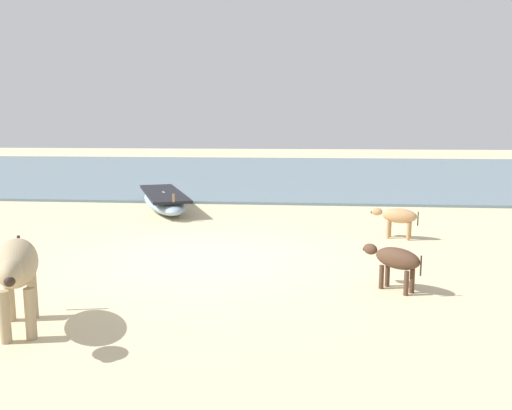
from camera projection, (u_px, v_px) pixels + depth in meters
ground at (204, 259)px, 8.96m from camera, size 80.00×80.00×0.00m
sea_water at (268, 172)px, 24.84m from camera, size 60.00×20.00×0.08m
fishing_boat_1 at (164, 200)px, 14.18m from camera, size 2.53×4.26×0.68m
cow_adult_dun at (16, 267)px, 5.73m from camera, size 1.01×1.53×1.05m
calf_near_dark at (395, 260)px, 7.22m from camera, size 0.82×0.77×0.62m
calf_far_tan at (398, 217)px, 10.51m from camera, size 0.95×0.54×0.63m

